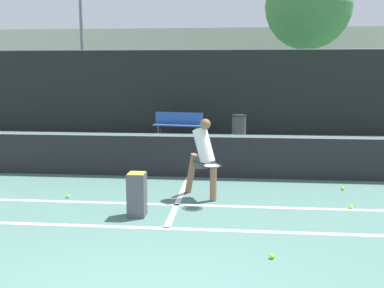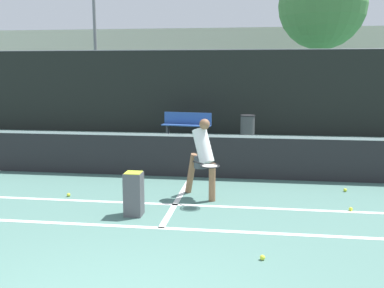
{
  "view_description": "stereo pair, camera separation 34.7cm",
  "coord_description": "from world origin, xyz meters",
  "px_view_note": "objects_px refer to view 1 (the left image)",
  "views": [
    {
      "loc": [
        0.99,
        -3.39,
        2.33
      ],
      "look_at": [
        0.2,
        4.83,
        0.95
      ],
      "focal_mm": 42.0,
      "sensor_mm": 36.0,
      "label": 1
    },
    {
      "loc": [
        1.33,
        -3.35,
        2.33
      ],
      "look_at": [
        0.2,
        4.83,
        0.95
      ],
      "focal_mm": 42.0,
      "sensor_mm": 36.0,
      "label": 2
    }
  ],
  "objects_px": {
    "ball_hopper": "(137,193)",
    "parked_car": "(143,106)",
    "courtside_bench": "(178,124)",
    "trash_bin": "(239,127)",
    "player_practicing": "(203,155)"
  },
  "relations": [
    {
      "from": "ball_hopper",
      "to": "parked_car",
      "type": "height_order",
      "value": "parked_car"
    },
    {
      "from": "courtside_bench",
      "to": "trash_bin",
      "type": "relative_size",
      "value": 2.06
    },
    {
      "from": "ball_hopper",
      "to": "courtside_bench",
      "type": "relative_size",
      "value": 0.41
    },
    {
      "from": "player_practicing",
      "to": "trash_bin",
      "type": "height_order",
      "value": "player_practicing"
    },
    {
      "from": "player_practicing",
      "to": "trash_bin",
      "type": "distance_m",
      "value": 6.99
    },
    {
      "from": "player_practicing",
      "to": "trash_bin",
      "type": "bearing_deg",
      "value": 129.0
    },
    {
      "from": "trash_bin",
      "to": "ball_hopper",
      "type": "bearing_deg",
      "value": -101.71
    },
    {
      "from": "player_practicing",
      "to": "courtside_bench",
      "type": "xyz_separation_m",
      "value": [
        -1.37,
        7.18,
        -0.33
      ]
    },
    {
      "from": "ball_hopper",
      "to": "courtside_bench",
      "type": "distance_m",
      "value": 8.33
    },
    {
      "from": "player_practicing",
      "to": "ball_hopper",
      "type": "height_order",
      "value": "player_practicing"
    },
    {
      "from": "courtside_bench",
      "to": "trash_bin",
      "type": "bearing_deg",
      "value": 1.97
    },
    {
      "from": "player_practicing",
      "to": "parked_car",
      "type": "relative_size",
      "value": 0.36
    },
    {
      "from": "ball_hopper",
      "to": "trash_bin",
      "type": "bearing_deg",
      "value": 78.29
    },
    {
      "from": "ball_hopper",
      "to": "trash_bin",
      "type": "relative_size",
      "value": 0.85
    },
    {
      "from": "courtside_bench",
      "to": "trash_bin",
      "type": "xyz_separation_m",
      "value": [
        2.07,
        -0.23,
        -0.05
      ]
    }
  ]
}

